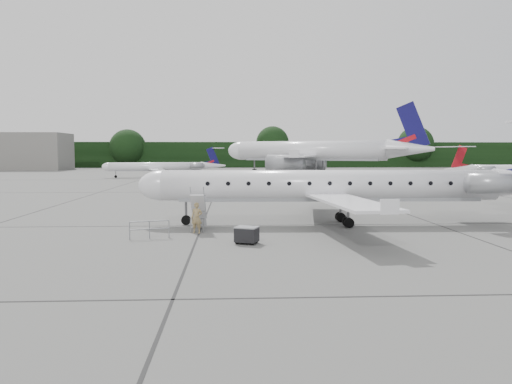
{
  "coord_description": "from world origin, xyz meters",
  "views": [
    {
      "loc": [
        -4.86,
        -29.31,
        4.93
      ],
      "look_at": [
        -3.25,
        3.18,
        2.3
      ],
      "focal_mm": 35.0,
      "sensor_mm": 36.0,
      "label": 1
    }
  ],
  "objects": [
    {
      "name": "safety_railing",
      "position": [
        -9.52,
        -1.01,
        0.5
      ],
      "size": [
        2.14,
        0.66,
        1.0
      ],
      "primitive_type": null,
      "rotation": [
        0.0,
        0.0,
        0.27
      ],
      "color": "gray",
      "rests_on": "ground"
    },
    {
      "name": "airstair",
      "position": [
        -6.93,
        2.04,
        1.16
      ],
      "size": [
        0.91,
        2.27,
        2.31
      ],
      "primitive_type": null,
      "rotation": [
        0.0,
        0.0,
        -0.03
      ],
      "color": "white",
      "rests_on": "ground"
    },
    {
      "name": "passenger",
      "position": [
        -6.97,
        0.76,
        0.94
      ],
      "size": [
        0.77,
        0.6,
        1.88
      ],
      "primitive_type": "imported",
      "rotation": [
        0.0,
        0.0,
        -0.25
      ],
      "color": "#927B4F",
      "rests_on": "ground"
    },
    {
      "name": "ground",
      "position": [
        0.0,
        0.0,
        0.0
      ],
      "size": [
        320.0,
        320.0,
        0.0
      ],
      "primitive_type": "plane",
      "color": "#5E5E5B",
      "rests_on": "ground"
    },
    {
      "name": "bg_regional_left",
      "position": [
        -19.37,
        67.07,
        2.9
      ],
      "size": [
        24.29,
        19.1,
        5.81
      ],
      "primitive_type": null,
      "rotation": [
        0.0,
        0.0,
        0.15
      ],
      "color": "white",
      "rests_on": "ground"
    },
    {
      "name": "main_regional_jet",
      "position": [
        1.76,
        3.99,
        3.69
      ],
      "size": [
        29.38,
        21.55,
        7.39
      ],
      "primitive_type": null,
      "rotation": [
        0.0,
        0.0,
        -0.03
      ],
      "color": "white",
      "rests_on": "ground"
    },
    {
      "name": "baggage_cart",
      "position": [
        -4.05,
        -2.86,
        0.49
      ],
      "size": [
        1.4,
        1.28,
        0.98
      ],
      "primitive_type": null,
      "rotation": [
        0.0,
        0.0,
        -0.39
      ],
      "color": "black",
      "rests_on": "ground"
    },
    {
      "name": "bg_narrowbody",
      "position": [
        11.42,
        73.13,
        7.13
      ],
      "size": [
        48.22,
        43.0,
        14.27
      ],
      "primitive_type": null,
      "rotation": [
        0.0,
        0.0,
        -0.45
      ],
      "color": "white",
      "rests_on": "ground"
    },
    {
      "name": "treeline",
      "position": [
        0.0,
        130.0,
        4.0
      ],
      "size": [
        260.0,
        4.0,
        8.0
      ],
      "primitive_type": "cube",
      "color": "black",
      "rests_on": "ground"
    }
  ]
}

